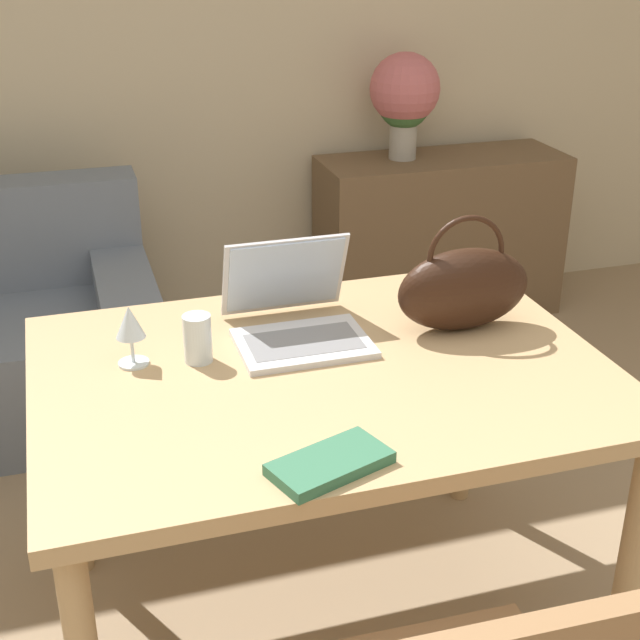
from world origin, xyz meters
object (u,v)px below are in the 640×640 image
Objects in this scene: handbag at (464,287)px; drinking_glass at (198,338)px; laptop at (294,310)px; wine_glass at (130,325)px; flower_vase at (405,95)px.

drinking_glass is at bearing 178.78° from handbag.
laptop is at bearing 167.27° from handbag.
wine_glass is 0.32× the size of flower_vase.
handbag is 1.81m from flower_vase.
laptop is at bearing 7.20° from wine_glass.
handbag is (0.81, -0.04, 0.01)m from wine_glass.
drinking_glass is at bearing -124.89° from flower_vase.
laptop is 0.26m from drinking_glass.
handbag is at bearing -2.95° from wine_glass.
flower_vase is at bearing 51.47° from wine_glass.
laptop is 0.42m from handbag.
handbag reaches higher than laptop.
handbag is at bearing -12.73° from laptop.
laptop is 0.74× the size of flower_vase.
laptop reaches higher than wine_glass.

